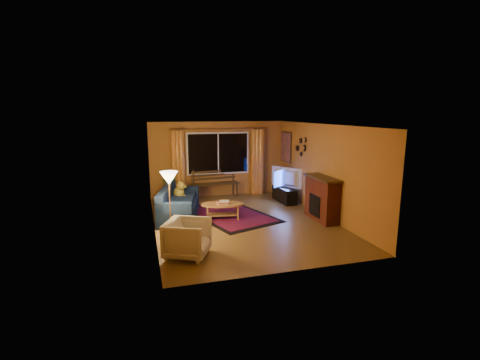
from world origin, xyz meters
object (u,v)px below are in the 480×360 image
object	(u,v)px
sofa	(179,203)
bench	(216,191)
tv_console	(284,195)
coffee_table	(222,211)
floor_lamp	(170,204)
armchair	(188,237)

from	to	relation	value
sofa	bench	bearing A→B (deg)	68.04
sofa	tv_console	size ratio (longest dim) A/B	1.85
coffee_table	bench	bearing A→B (deg)	82.43
floor_lamp	tv_console	bearing A→B (deg)	29.56
sofa	armchair	bearing A→B (deg)	-78.56
floor_lamp	coffee_table	xyz separation A→B (m)	(1.44, 0.92, -0.54)
bench	coffee_table	bearing A→B (deg)	-104.61
bench	armchair	xyz separation A→B (m)	(-1.53, -4.57, 0.18)
armchair	floor_lamp	bearing A→B (deg)	34.96
bench	armchair	bearing A→B (deg)	-115.56
floor_lamp	bench	bearing A→B (deg)	61.84
bench	tv_console	distance (m)	2.30
coffee_table	armchair	bearing A→B (deg)	-118.76
bench	coffee_table	size ratio (longest dim) A/B	1.36
floor_lamp	coffee_table	size ratio (longest dim) A/B	1.31
sofa	coffee_table	xyz separation A→B (m)	(1.10, -0.41, -0.20)
bench	armchair	size ratio (longest dim) A/B	1.90
bench	armchair	distance (m)	4.82
armchair	coffee_table	xyz separation A→B (m)	(1.22, 2.22, -0.20)
bench	floor_lamp	size ratio (longest dim) A/B	1.04
tv_console	armchair	bearing A→B (deg)	-138.09
bench	tv_console	xyz separation A→B (m)	(1.99, -1.15, -0.00)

